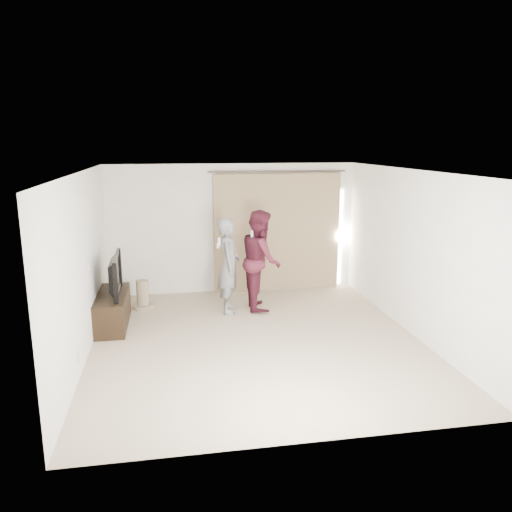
{
  "coord_description": "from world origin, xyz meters",
  "views": [
    {
      "loc": [
        -1.27,
        -7.14,
        3.01
      ],
      "look_at": [
        0.2,
        1.2,
        1.07
      ],
      "focal_mm": 35.0,
      "sensor_mm": 36.0,
      "label": 1
    }
  ],
  "objects_px": {
    "tv": "(110,275)",
    "tv_console": "(112,310)",
    "person_man": "(229,265)",
    "person_woman": "(261,260)"
  },
  "relations": [
    {
      "from": "tv_console",
      "to": "tv",
      "type": "height_order",
      "value": "tv"
    },
    {
      "from": "person_man",
      "to": "person_woman",
      "type": "bearing_deg",
      "value": 12.2
    },
    {
      "from": "person_woman",
      "to": "tv_console",
      "type": "bearing_deg",
      "value": -169.5
    },
    {
      "from": "tv",
      "to": "person_man",
      "type": "height_order",
      "value": "person_man"
    },
    {
      "from": "tv",
      "to": "person_woman",
      "type": "xyz_separation_m",
      "value": [
        2.61,
        0.48,
        0.04
      ]
    },
    {
      "from": "person_man",
      "to": "person_woman",
      "type": "height_order",
      "value": "person_woman"
    },
    {
      "from": "tv",
      "to": "tv_console",
      "type": "bearing_deg",
      "value": -0.0
    },
    {
      "from": "tv",
      "to": "person_man",
      "type": "bearing_deg",
      "value": -81.52
    },
    {
      "from": "tv",
      "to": "person_man",
      "type": "distance_m",
      "value": 2.05
    },
    {
      "from": "tv_console",
      "to": "person_man",
      "type": "height_order",
      "value": "person_man"
    }
  ]
}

